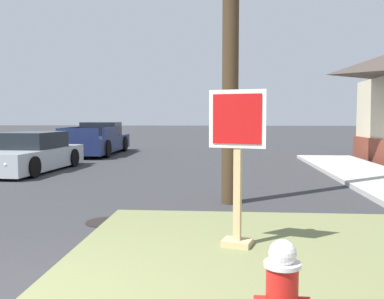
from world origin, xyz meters
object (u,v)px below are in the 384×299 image
(stop_sign, at_px, (237,172))
(manhole_cover, at_px, (107,222))
(parked_sedan_silver, at_px, (31,154))
(pickup_truck_navy, at_px, (97,141))

(stop_sign, height_order, manhole_cover, stop_sign)
(parked_sedan_silver, relative_size, pickup_truck_navy, 0.81)
(parked_sedan_silver, distance_m, pickup_truck_navy, 6.24)
(stop_sign, distance_m, manhole_cover, 2.70)
(parked_sedan_silver, bearing_deg, stop_sign, -50.35)
(stop_sign, xyz_separation_m, pickup_truck_navy, (-6.09, 13.92, -0.43))
(pickup_truck_navy, bearing_deg, parked_sedan_silver, -92.58)
(manhole_cover, bearing_deg, stop_sign, -33.27)
(stop_sign, bearing_deg, manhole_cover, 146.73)
(manhole_cover, relative_size, parked_sedan_silver, 0.15)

